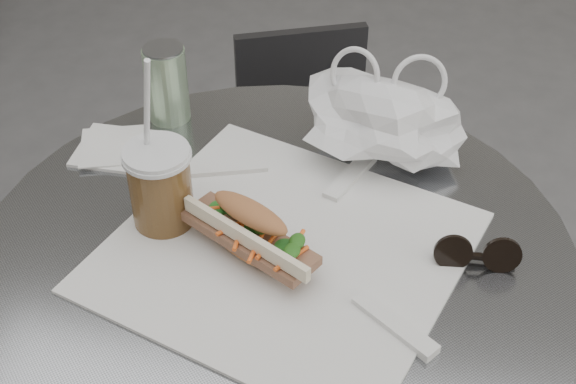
% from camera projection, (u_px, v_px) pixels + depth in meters
% --- Properties ---
extents(cafe_table, '(0.76, 0.76, 0.74)m').
position_uv_depth(cafe_table, '(276.00, 383.00, 1.18)').
color(cafe_table, slate).
rests_on(cafe_table, ground).
extents(chair_far, '(0.37, 0.39, 0.65)m').
position_uv_depth(chair_far, '(312.00, 207.00, 1.74)').
color(chair_far, '#29292B').
rests_on(chair_far, ground).
extents(sandwich_paper, '(0.51, 0.49, 0.00)m').
position_uv_depth(sandwich_paper, '(284.00, 251.00, 1.00)').
color(sandwich_paper, white).
rests_on(sandwich_paper, cafe_table).
extents(banh_mi, '(0.24, 0.18, 0.08)m').
position_uv_depth(banh_mi, '(250.00, 233.00, 0.97)').
color(banh_mi, '#B07142').
rests_on(banh_mi, sandwich_paper).
extents(iced_coffee, '(0.09, 0.09, 0.25)m').
position_uv_depth(iced_coffee, '(160.00, 186.00, 1.00)').
color(iced_coffee, brown).
rests_on(iced_coffee, cafe_table).
extents(sunglasses, '(0.11, 0.04, 0.05)m').
position_uv_depth(sunglasses, '(477.00, 255.00, 0.97)').
color(sunglasses, black).
rests_on(sunglasses, cafe_table).
extents(plastic_bag, '(0.23, 0.18, 0.11)m').
position_uv_depth(plastic_bag, '(382.00, 121.00, 1.12)').
color(plastic_bag, white).
rests_on(plastic_bag, cafe_table).
extents(napkin_stack, '(0.12, 0.12, 0.01)m').
position_uv_depth(napkin_stack, '(114.00, 148.00, 1.16)').
color(napkin_stack, white).
rests_on(napkin_stack, cafe_table).
extents(drink_can, '(0.06, 0.06, 0.12)m').
position_uv_depth(drink_can, '(167.00, 83.00, 1.19)').
color(drink_can, '#6CA660').
rests_on(drink_can, cafe_table).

